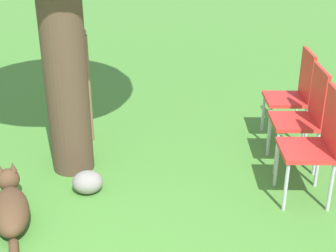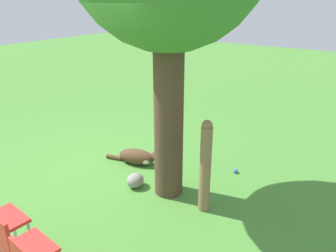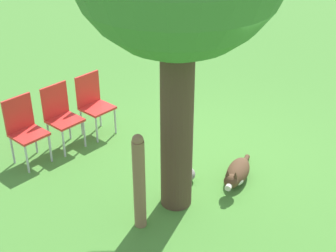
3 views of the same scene
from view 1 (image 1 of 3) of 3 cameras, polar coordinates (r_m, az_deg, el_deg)
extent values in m
plane|color=#478433|center=(3.83, -9.95, -11.33)|extent=(30.00, 30.00, 0.00)
cylinder|color=#4C3828|center=(4.16, -12.72, 9.96)|extent=(0.38, 0.38, 2.44)
ellipsoid|color=#513823|center=(3.86, -18.63, -9.81)|extent=(0.42, 0.67, 0.25)
ellipsoid|color=silver|center=(4.01, -18.66, -8.64)|extent=(0.28, 0.27, 0.15)
sphere|color=#513823|center=(4.13, -18.89, -6.18)|extent=(0.23, 0.23, 0.19)
cylinder|color=silver|center=(4.23, -18.90, -5.64)|extent=(0.10, 0.10, 0.08)
cone|color=#513823|center=(4.08, -19.82, -4.91)|extent=(0.06, 0.06, 0.08)
cone|color=#513823|center=(4.08, -18.39, -4.73)|extent=(0.06, 0.06, 0.08)
cylinder|color=#846647|center=(4.90, -10.19, 4.36)|extent=(0.14, 0.14, 1.14)
sphere|color=#846647|center=(4.74, -10.72, 11.09)|extent=(0.13, 0.13, 0.13)
cube|color=red|center=(3.99, 16.45, -2.85)|extent=(0.46, 0.48, 0.04)
cube|color=red|center=(3.94, 19.62, 0.62)|extent=(0.07, 0.44, 0.50)
cylinder|color=#B7B7BC|center=(3.90, 14.16, -7.22)|extent=(0.03, 0.03, 0.44)
cylinder|color=#B7B7BC|center=(4.22, 13.09, -4.55)|extent=(0.03, 0.03, 0.44)
cylinder|color=#B7B7BC|center=(4.00, 19.23, -7.08)|extent=(0.03, 0.03, 0.44)
cylinder|color=#B7B7BC|center=(4.31, 17.78, -4.48)|extent=(0.03, 0.03, 0.44)
cube|color=red|center=(4.52, 15.15, 0.52)|extent=(0.46, 0.48, 0.04)
cube|color=red|center=(4.47, 17.93, 3.62)|extent=(0.07, 0.44, 0.50)
cylinder|color=#B7B7BC|center=(4.41, 13.10, -3.26)|extent=(0.03, 0.03, 0.44)
cylinder|color=#B7B7BC|center=(4.74, 12.22, -1.15)|extent=(0.03, 0.03, 0.44)
cylinder|color=#B7B7BC|center=(4.50, 17.59, -3.23)|extent=(0.03, 0.03, 0.44)
cylinder|color=#B7B7BC|center=(4.82, 16.42, -1.16)|extent=(0.03, 0.03, 0.44)
cube|color=red|center=(5.05, 14.11, 3.18)|extent=(0.46, 0.48, 0.04)
cube|color=red|center=(5.01, 16.59, 5.97)|extent=(0.07, 0.44, 0.50)
cylinder|color=#B7B7BC|center=(4.93, 12.26, -0.13)|extent=(0.03, 0.03, 0.44)
cylinder|color=#B7B7BC|center=(5.27, 11.52, 1.57)|extent=(0.03, 0.03, 0.44)
cylinder|color=#B7B7BC|center=(5.01, 16.30, -0.16)|extent=(0.03, 0.03, 0.44)
cylinder|color=#B7B7BC|center=(5.35, 15.32, 1.52)|extent=(0.03, 0.03, 0.44)
ellipsoid|color=gray|center=(4.13, -9.77, -6.77)|extent=(0.26, 0.23, 0.20)
camera|label=2|loc=(6.77, 20.82, 25.83)|focal=35.00mm
camera|label=3|loc=(8.64, -31.78, 30.95)|focal=50.00mm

